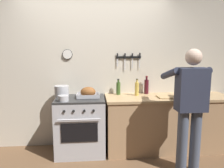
% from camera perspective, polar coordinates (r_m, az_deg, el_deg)
% --- Properties ---
extents(wall_back, '(6.00, 0.13, 2.60)m').
position_cam_1_polar(wall_back, '(3.71, -4.88, 3.66)').
color(wall_back, beige).
rests_on(wall_back, ground).
extents(counter_block, '(2.03, 0.65, 0.90)m').
position_cam_1_polar(counter_block, '(3.74, 14.34, -9.87)').
color(counter_block, tan).
rests_on(counter_block, ground).
extents(stove, '(0.76, 0.67, 0.90)m').
position_cam_1_polar(stove, '(3.54, -8.29, -10.78)').
color(stove, '#BCBCC1').
rests_on(stove, ground).
extents(person_cook, '(0.51, 0.63, 1.66)m').
position_cam_1_polar(person_cook, '(3.01, 19.95, -4.83)').
color(person_cook, '#4C566B').
rests_on(person_cook, ground).
extents(roasting_pan, '(0.35, 0.26, 0.17)m').
position_cam_1_polar(roasting_pan, '(3.40, -6.34, -2.37)').
color(roasting_pan, '#B7B7BC').
rests_on(roasting_pan, stove).
extents(stock_pot, '(0.22, 0.22, 0.18)m').
position_cam_1_polar(stock_pot, '(3.53, -13.15, -1.90)').
color(stock_pot, '#B7B7BC').
rests_on(stock_pot, stove).
extents(saucepan, '(0.15, 0.15, 0.09)m').
position_cam_1_polar(saucepan, '(3.23, -12.72, -3.73)').
color(saucepan, '#B7B7BC').
rests_on(saucepan, stove).
extents(cutting_board, '(0.36, 0.24, 0.02)m').
position_cam_1_polar(cutting_board, '(3.53, 14.84, -3.29)').
color(cutting_board, tan).
rests_on(cutting_board, counter_block).
extents(bottle_olive_oil, '(0.07, 0.07, 0.26)m').
position_cam_1_polar(bottle_olive_oil, '(3.61, 1.68, -1.09)').
color(bottle_olive_oil, '#385623').
rests_on(bottle_olive_oil, counter_block).
extents(bottle_cooking_oil, '(0.07, 0.07, 0.28)m').
position_cam_1_polar(bottle_cooking_oil, '(3.56, 6.59, -1.20)').
color(bottle_cooking_oil, gold).
rests_on(bottle_cooking_oil, counter_block).
extents(bottle_wine_red, '(0.07, 0.07, 0.31)m').
position_cam_1_polar(bottle_wine_red, '(3.72, 9.09, -0.62)').
color(bottle_wine_red, '#47141E').
rests_on(bottle_wine_red, counter_block).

